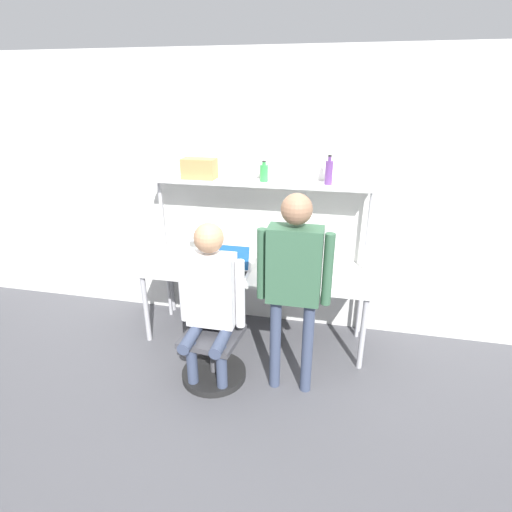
{
  "coord_description": "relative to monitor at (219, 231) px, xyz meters",
  "views": [
    {
      "loc": [
        0.75,
        -3.02,
        2.34
      ],
      "look_at": [
        0.12,
        -0.12,
        1.1
      ],
      "focal_mm": 28.0,
      "sensor_mm": 36.0,
      "label": 1
    }
  ],
  "objects": [
    {
      "name": "laptop",
      "position": [
        0.23,
        -0.34,
        -0.2
      ],
      "size": [
        0.34,
        0.26,
        0.25
      ],
      "color": "silver",
      "rests_on": "desk"
    },
    {
      "name": "office_chair",
      "position": [
        0.22,
        -0.91,
        -0.75
      ],
      "size": [
        0.56,
        0.56,
        0.9
      ],
      "color": "black",
      "rests_on": "ground_plane"
    },
    {
      "name": "cell_phone",
      "position": [
        0.54,
        -0.34,
        -0.26
      ],
      "size": [
        0.07,
        0.15,
        0.01
      ],
      "color": "black",
      "rests_on": "desk"
    },
    {
      "name": "shelf_unit",
      "position": [
        0.43,
        -0.04,
        0.37
      ],
      "size": [
        2.08,
        0.32,
        1.56
      ],
      "color": "silver",
      "rests_on": "ground_plane"
    },
    {
      "name": "person_standing",
      "position": [
        0.88,
        -0.94,
        0.06
      ],
      "size": [
        0.57,
        0.23,
        1.68
      ],
      "color": "#38425B",
      "rests_on": "ground_plane"
    },
    {
      "name": "monitor",
      "position": [
        0.0,
        0.0,
        0.0
      ],
      "size": [
        0.64,
        0.19,
        0.45
      ],
      "color": "#B7B7BC",
      "rests_on": "desk"
    },
    {
      "name": "wall_back",
      "position": [
        0.43,
        0.16,
        0.33
      ],
      "size": [
        8.0,
        0.06,
        2.7
      ],
      "color": "silver",
      "rests_on": "ground_plane"
    },
    {
      "name": "desk",
      "position": [
        0.43,
        -0.24,
        -0.33
      ],
      "size": [
        2.18,
        0.73,
        0.75
      ],
      "color": "silver",
      "rests_on": "ground_plane"
    },
    {
      "name": "bottle_green",
      "position": [
        0.47,
        -0.04,
        0.62
      ],
      "size": [
        0.07,
        0.07,
        0.19
      ],
      "color": "#2D8C3F",
      "rests_on": "shelf_unit"
    },
    {
      "name": "storage_box",
      "position": [
        -0.16,
        -0.04,
        0.63
      ],
      "size": [
        0.32,
        0.17,
        0.19
      ],
      "color": "#B27A47",
      "rests_on": "shelf_unit"
    },
    {
      "name": "ground_plane",
      "position": [
        0.43,
        -0.63,
        -1.02
      ],
      "size": [
        12.0,
        12.0,
        0.0
      ],
      "primitive_type": "plane",
      "color": "#4C4C51"
    },
    {
      "name": "person_seated",
      "position": [
        0.21,
        -0.95,
        -0.19
      ],
      "size": [
        0.56,
        0.48,
        1.41
      ],
      "color": "#38425B",
      "rests_on": "ground_plane"
    },
    {
      "name": "bottle_purple",
      "position": [
        1.06,
        -0.04,
        0.65
      ],
      "size": [
        0.07,
        0.07,
        0.26
      ],
      "color": "#593372",
      "rests_on": "shelf_unit"
    }
  ]
}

